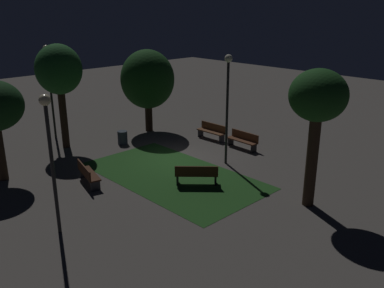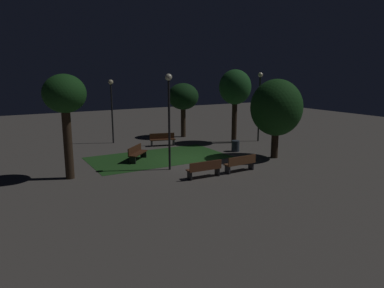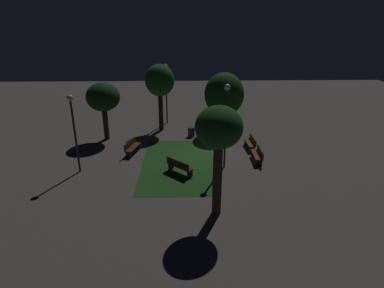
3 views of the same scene
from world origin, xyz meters
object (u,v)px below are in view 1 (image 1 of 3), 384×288
object	(u,v)px
bench_corner	(212,131)
bench_path_side	(87,174)
tree_lawn_side	(318,100)
tree_near_wall	(59,71)
tree_right_canopy	(148,80)
bench_front_right	(196,174)
trash_bin	(123,138)
lamp_post_plaza_west	(49,77)
lamp_post_near_wall	(228,92)
lamp_post_path_center	(50,142)
bench_lawn_edge	(243,140)

from	to	relation	value
bench_corner	bench_path_side	distance (m)	8.32
tree_lawn_side	tree_near_wall	xyz separation A→B (m)	(12.54, 3.33, 0.02)
bench_path_side	tree_right_canopy	world-z (taller)	tree_right_canopy
bench_front_right	bench_path_side	bearing A→B (deg)	45.36
bench_corner	trash_bin	size ratio (longest dim) A/B	2.49
lamp_post_plaza_west	tree_lawn_side	bearing A→B (deg)	-168.60
tree_right_canopy	trash_bin	distance (m)	3.92
tree_near_wall	lamp_post_near_wall	xyz separation A→B (m)	(-7.50, -4.33, -0.61)
tree_right_canopy	trash_bin	size ratio (longest dim) A/B	6.62
lamp_post_path_center	tree_near_wall	bearing A→B (deg)	-29.18
bench_corner	trash_bin	xyz separation A→B (m)	(2.75, 4.14, -0.12)
bench_path_side	lamp_post_near_wall	distance (m)	7.12
bench_lawn_edge	tree_lawn_side	size ratio (longest dim) A/B	0.35
bench_front_right	lamp_post_path_center	world-z (taller)	lamp_post_path_center
bench_front_right	trash_bin	distance (m)	6.70
bench_corner	lamp_post_plaza_west	size ratio (longest dim) A/B	0.35
tree_right_canopy	lamp_post_plaza_west	world-z (taller)	lamp_post_plaza_west
bench_lawn_edge	tree_right_canopy	bearing A→B (deg)	14.11
bench_corner	lamp_post_plaza_west	xyz separation A→B (m)	(6.44, 6.21, 2.97)
tree_near_wall	lamp_post_path_center	size ratio (longest dim) A/B	1.16
tree_lawn_side	tree_right_canopy	world-z (taller)	tree_lawn_side
trash_bin	tree_right_canopy	bearing A→B (deg)	-68.89
tree_near_wall	lamp_post_plaza_west	size ratio (longest dim) A/B	1.04
tree_right_canopy	tree_near_wall	xyz separation A→B (m)	(0.66, 5.09, 0.96)
lamp_post_plaza_west	trash_bin	bearing A→B (deg)	-150.72
bench_path_side	tree_right_canopy	distance (m)	8.51
tree_right_canopy	bench_path_side	bearing A→B (deg)	123.22
bench_path_side	bench_front_right	bearing A→B (deg)	-134.64
bench_lawn_edge	lamp_post_plaza_west	xyz separation A→B (m)	(8.69, 6.21, 2.97)
lamp_post_near_wall	bench_path_side	bearing A→B (deg)	68.30
lamp_post_plaza_west	trash_bin	xyz separation A→B (m)	(-3.68, -2.06, -3.09)
bench_lawn_edge	bench_corner	world-z (taller)	same
tree_lawn_side	lamp_post_plaza_west	world-z (taller)	lamp_post_plaza_west
bench_corner	lamp_post_near_wall	xyz separation A→B (m)	(-3.06, 2.27, 2.95)
lamp_post_plaza_west	lamp_post_path_center	world-z (taller)	lamp_post_plaza_west
lamp_post_near_wall	trash_bin	size ratio (longest dim) A/B	7.05
bench_lawn_edge	tree_right_canopy	world-z (taller)	tree_right_canopy
lamp_post_path_center	trash_bin	size ratio (longest dim) A/B	6.41
lamp_post_path_center	trash_bin	world-z (taller)	lamp_post_path_center
tree_right_canopy	bench_corner	bearing A→B (deg)	-158.12
tree_near_wall	lamp_post_plaza_west	xyz separation A→B (m)	(2.00, -0.39, -0.59)
tree_near_wall	bench_front_right	bearing A→B (deg)	-169.35
lamp_post_path_center	trash_bin	xyz separation A→B (m)	(6.20, -6.85, -2.79)
bench_lawn_edge	lamp_post_near_wall	world-z (taller)	lamp_post_near_wall
bench_corner	tree_near_wall	world-z (taller)	tree_near_wall
bench_path_side	tree_lawn_side	bearing A→B (deg)	-146.01
bench_path_side	trash_bin	xyz separation A→B (m)	(3.42, -4.15, -0.12)
tree_near_wall	trash_bin	world-z (taller)	tree_near_wall
lamp_post_path_center	tree_lawn_side	bearing A→B (deg)	-121.14
bench_path_side	tree_lawn_side	xyz separation A→B (m)	(-7.44, -5.02, 3.54)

